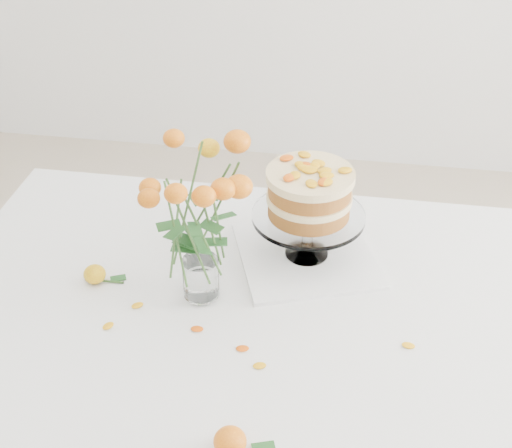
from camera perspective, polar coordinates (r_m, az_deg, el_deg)
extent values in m
cube|color=tan|center=(1.53, 0.59, -7.14)|extent=(1.40, 0.90, 0.04)
cylinder|color=tan|center=(2.19, -14.30, -6.14)|extent=(0.06, 0.06, 0.71)
cylinder|color=tan|center=(2.09, 19.41, -9.52)|extent=(0.06, 0.06, 0.71)
cube|color=silver|center=(1.51, 0.59, -6.49)|extent=(1.42, 0.92, 0.01)
cube|color=silver|center=(1.94, 2.62, 0.08)|extent=(1.42, 0.01, 0.20)
cube|color=white|center=(1.64, 4.05, -2.50)|extent=(0.38, 0.38, 0.01)
cylinder|color=silver|center=(1.60, 4.15, -0.69)|extent=(0.03, 0.03, 0.08)
cylinder|color=silver|center=(1.57, 4.21, 0.67)|extent=(0.25, 0.25, 0.01)
cylinder|color=#9E5F23|center=(1.56, 4.25, 1.38)|extent=(0.21, 0.21, 0.04)
cylinder|color=#FFE1A4|center=(1.55, 4.29, 2.19)|extent=(0.21, 0.21, 0.02)
cylinder|color=#9E5F23|center=(1.53, 4.33, 3.01)|extent=(0.21, 0.21, 0.04)
cylinder|color=#FFE1A4|center=(1.52, 4.38, 3.88)|extent=(0.22, 0.22, 0.02)
cylinder|color=silver|center=(1.53, -4.36, -5.66)|extent=(0.06, 0.06, 0.01)
cylinder|color=silver|center=(1.50, -4.44, -4.26)|extent=(0.08, 0.08, 0.09)
ellipsoid|color=yellow|center=(1.59, -12.78, -3.93)|extent=(0.05, 0.05, 0.04)
cylinder|color=#325722|center=(1.59, -11.54, -4.57)|extent=(0.06, 0.01, 0.00)
ellipsoid|color=#CB4D09|center=(1.24, -2.10, -17.00)|extent=(0.06, 0.06, 0.05)
ellipsoid|color=#F1A60F|center=(1.45, -4.74, -8.37)|extent=(0.03, 0.02, 0.00)
ellipsoid|color=#F1A60F|center=(1.41, -1.09, -9.94)|extent=(0.03, 0.02, 0.00)
ellipsoid|color=#F1A60F|center=(1.38, 0.28, -11.28)|extent=(0.03, 0.02, 0.00)
ellipsoid|color=#F1A60F|center=(1.52, -9.47, -6.45)|extent=(0.03, 0.02, 0.00)
ellipsoid|color=#F1A60F|center=(1.49, -11.75, -8.00)|extent=(0.03, 0.02, 0.00)
ellipsoid|color=#F1A60F|center=(1.45, 12.09, -9.49)|extent=(0.03, 0.02, 0.00)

